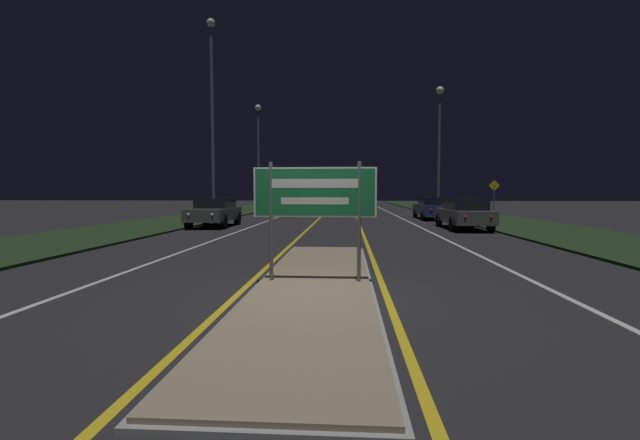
% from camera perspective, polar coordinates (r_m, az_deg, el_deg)
% --- Properties ---
extents(ground_plane, '(160.00, 160.00, 0.00)m').
position_cam_1_polar(ground_plane, '(7.39, -1.07, -9.84)').
color(ground_plane, '#232326').
extents(median_island, '(2.13, 9.87, 0.10)m').
position_cam_1_polar(median_island, '(7.98, -0.69, -8.50)').
color(median_island, '#999993').
rests_on(median_island, ground_plane).
extents(verge_left, '(5.00, 100.00, 0.08)m').
position_cam_1_polar(verge_left, '(29.02, -16.70, 0.23)').
color(verge_left, '#1E3319').
rests_on(verge_left, ground_plane).
extents(verge_right, '(5.00, 100.00, 0.08)m').
position_cam_1_polar(verge_right, '(28.63, 21.78, 0.07)').
color(verge_right, '#1E3319').
rests_on(verge_right, ground_plane).
extents(centre_line_yellow_left, '(0.12, 70.00, 0.01)m').
position_cam_1_polar(centre_line_yellow_left, '(32.25, 0.37, 0.66)').
color(centre_line_yellow_left, gold).
rests_on(centre_line_yellow_left, ground_plane).
extents(centre_line_yellow_right, '(0.12, 70.00, 0.01)m').
position_cam_1_polar(centre_line_yellow_right, '(32.21, 4.83, 0.64)').
color(centre_line_yellow_right, gold).
rests_on(centre_line_yellow_right, ground_plane).
extents(lane_line_white_left, '(0.12, 70.00, 0.01)m').
position_cam_1_polar(lane_line_white_left, '(32.56, -4.81, 0.67)').
color(lane_line_white_left, silver).
rests_on(lane_line_white_left, ground_plane).
extents(lane_line_white_right, '(0.12, 70.00, 0.01)m').
position_cam_1_polar(lane_line_white_right, '(32.40, 10.04, 0.61)').
color(lane_line_white_right, silver).
rests_on(lane_line_white_right, ground_plane).
extents(edge_line_white_left, '(0.10, 70.00, 0.01)m').
position_cam_1_polar(edge_line_white_left, '(33.13, -9.95, 0.68)').
color(edge_line_white_left, silver).
rests_on(edge_line_white_left, ground_plane).
extents(edge_line_white_right, '(0.10, 70.00, 0.01)m').
position_cam_1_polar(edge_line_white_right, '(32.87, 15.25, 0.58)').
color(edge_line_white_right, silver).
rests_on(edge_line_white_right, ground_plane).
extents(highway_sign, '(2.25, 0.07, 2.19)m').
position_cam_1_polar(highway_sign, '(7.80, -0.71, 3.08)').
color(highway_sign, '#56565B').
rests_on(highway_sign, median_island).
extents(streetlight_left_near, '(0.46, 0.46, 10.86)m').
position_cam_1_polar(streetlight_left_near, '(24.27, -14.17, 14.76)').
color(streetlight_left_near, '#56565B').
rests_on(streetlight_left_near, ground_plane).
extents(streetlight_left_far, '(0.50, 0.50, 8.79)m').
position_cam_1_polar(streetlight_left_far, '(35.56, -8.22, 9.90)').
color(streetlight_left_far, '#56565B').
rests_on(streetlight_left_far, ground_plane).
extents(streetlight_right_near, '(0.49, 0.49, 8.54)m').
position_cam_1_polar(streetlight_right_near, '(29.30, 15.61, 10.79)').
color(streetlight_right_near, '#56565B').
rests_on(streetlight_right_near, ground_plane).
extents(car_receding_0, '(1.85, 4.68, 1.41)m').
position_cam_1_polar(car_receding_0, '(21.06, 18.60, 0.86)').
color(car_receding_0, '#4C514C').
rests_on(car_receding_0, ground_plane).
extents(car_receding_1, '(2.01, 4.78, 1.41)m').
position_cam_1_polar(car_receding_1, '(28.21, 14.88, 1.59)').
color(car_receding_1, navy).
rests_on(car_receding_1, ground_plane).
extents(car_approaching_0, '(1.91, 4.13, 1.41)m').
position_cam_1_polar(car_approaching_0, '(22.07, -13.88, 1.08)').
color(car_approaching_0, '#4C514C').
rests_on(car_approaching_0, ground_plane).
extents(car_approaching_1, '(1.90, 4.81, 1.42)m').
position_cam_1_polar(car_approaching_1, '(33.43, -1.43, 2.08)').
color(car_approaching_1, '#B7B7BC').
rests_on(car_approaching_1, ground_plane).
extents(car_approaching_2, '(1.96, 4.32, 1.39)m').
position_cam_1_polar(car_approaching_2, '(42.38, -5.36, 2.37)').
color(car_approaching_2, navy).
rests_on(car_approaching_2, ground_plane).
extents(warning_sign, '(0.60, 0.06, 2.32)m').
position_cam_1_polar(warning_sign, '(25.79, 22.19, 2.89)').
color(warning_sign, '#56565B').
rests_on(warning_sign, verge_right).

